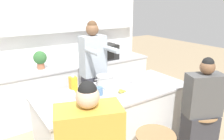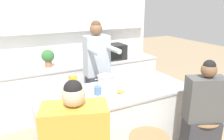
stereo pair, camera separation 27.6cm
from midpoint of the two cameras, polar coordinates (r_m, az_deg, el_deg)
wall_back at (r=4.19m, az=-9.10°, el=11.31°), size 3.40×0.22×2.70m
back_counter at (r=4.16m, az=-6.94°, el=-4.19°), size 3.16×0.67×0.90m
kitchen_island at (r=2.97m, az=3.48°, el=-13.31°), size 1.99×0.82×0.90m
bar_stool_rightmost at (r=3.04m, az=24.33°, el=-15.65°), size 0.42×0.42×0.65m
person_cooking at (r=3.32m, az=-1.52°, el=-2.15°), size 0.36×0.55×1.72m
person_seated_near at (r=2.90m, az=25.01°, el=-12.21°), size 0.48×0.40×1.37m
cooking_pot at (r=2.90m, az=1.10°, el=-2.79°), size 0.31×0.23×0.14m
fruit_bowl at (r=2.98m, az=10.24°, el=-3.23°), size 0.23×0.23×0.08m
mixing_bowl_steel at (r=2.60m, az=-9.37°, el=-6.30°), size 0.21×0.21×0.08m
coffee_cup_near at (r=2.64m, az=-0.77°, el=-5.44°), size 0.12×0.09×0.10m
banana_bunch at (r=2.70m, az=5.11°, el=-5.67°), size 0.13×0.10×0.04m
juice_carton at (r=2.76m, az=-7.34°, el=-3.43°), size 0.08×0.08×0.22m
microwave at (r=4.23m, az=1.96°, el=4.74°), size 0.48×0.37×0.29m
potted_plant at (r=3.83m, az=-14.43°, el=3.31°), size 0.22×0.22×0.30m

